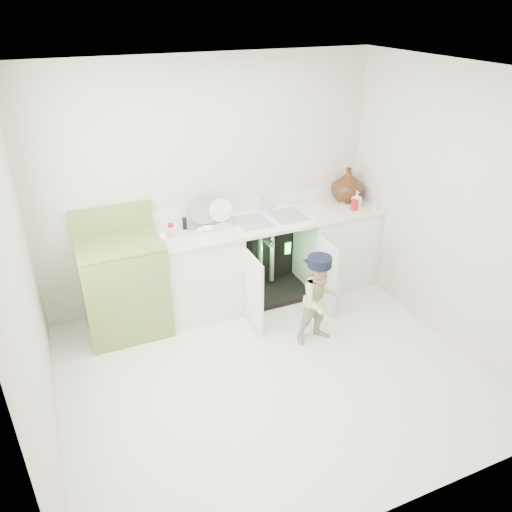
{
  "coord_description": "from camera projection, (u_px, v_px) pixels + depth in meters",
  "views": [
    {
      "loc": [
        -1.46,
        -3.08,
        2.95
      ],
      "look_at": [
        0.17,
        0.7,
        0.79
      ],
      "focal_mm": 35.0,
      "sensor_mm": 36.0,
      "label": 1
    }
  ],
  "objects": [
    {
      "name": "avocado_stove",
      "position": [
        124.0,
        285.0,
        4.77
      ],
      "size": [
        0.77,
        0.65,
        1.19
      ],
      "color": "olive",
      "rests_on": "ground"
    },
    {
      "name": "counter_run",
      "position": [
        274.0,
        254.0,
        5.35
      ],
      "size": [
        2.44,
        1.02,
        1.28
      ],
      "color": "white",
      "rests_on": "ground"
    },
    {
      "name": "ground",
      "position": [
        270.0,
        373.0,
        4.38
      ],
      "size": [
        3.5,
        3.5,
        0.0
      ],
      "primitive_type": "plane",
      "color": "beige",
      "rests_on": "ground"
    },
    {
      "name": "room_shell",
      "position": [
        272.0,
        246.0,
        3.8
      ],
      "size": [
        6.0,
        5.5,
        1.26
      ],
      "color": "beige",
      "rests_on": "ground"
    },
    {
      "name": "repair_worker",
      "position": [
        320.0,
        299.0,
        4.61
      ],
      "size": [
        0.43,
        0.77,
        0.89
      ],
      "rotation": [
        0.0,
        0.0,
        0.03
      ],
      "color": "beige",
      "rests_on": "ground"
    }
  ]
}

